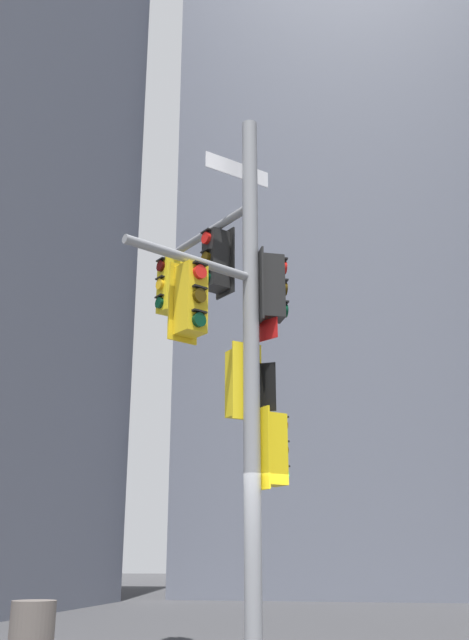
# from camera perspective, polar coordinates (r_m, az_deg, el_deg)

# --- Properties ---
(building_mid_block) EXTENTS (13.95, 13.95, 39.61)m
(building_mid_block) POSITION_cam_1_polar(r_m,az_deg,el_deg) (37.55, 8.89, 10.82)
(building_mid_block) COLOR slate
(building_mid_block) RESTS_ON ground
(signal_pole_assembly) EXTENTS (2.54, 3.63, 8.11)m
(signal_pole_assembly) POSITION_cam_1_polar(r_m,az_deg,el_deg) (10.53, -0.16, -1.43)
(signal_pole_assembly) COLOR gray
(signal_pole_assembly) RESTS_ON ground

